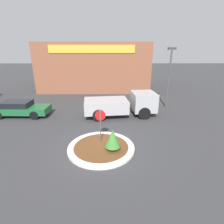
# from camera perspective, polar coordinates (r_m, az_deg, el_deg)

# --- Properties ---
(ground_plane) EXTENTS (120.00, 120.00, 0.00)m
(ground_plane) POSITION_cam_1_polar(r_m,az_deg,el_deg) (10.36, -3.55, -11.86)
(ground_plane) COLOR #38383A
(traffic_island) EXTENTS (3.85, 3.85, 0.14)m
(traffic_island) POSITION_cam_1_polar(r_m,az_deg,el_deg) (10.32, -3.56, -11.52)
(traffic_island) COLOR silver
(traffic_island) RESTS_ON ground_plane
(stop_sign) EXTENTS (0.62, 0.07, 2.13)m
(stop_sign) POSITION_cam_1_polar(r_m,az_deg,el_deg) (10.27, -3.79, -2.98)
(stop_sign) COLOR #4C4C51
(stop_sign) RESTS_ON ground_plane
(island_shrub) EXTENTS (0.85, 0.85, 1.21)m
(island_shrub) POSITION_cam_1_polar(r_m,az_deg,el_deg) (9.63, 0.27, -8.60)
(island_shrub) COLOR brown
(island_shrub) RESTS_ON traffic_island
(utility_truck) EXTENTS (6.14, 2.82, 1.98)m
(utility_truck) POSITION_cam_1_polar(r_m,az_deg,el_deg) (14.79, 3.38, 2.61)
(utility_truck) COLOR #B2B2B7
(utility_truck) RESTS_ON ground_plane
(storefront_building) EXTENTS (14.32, 6.07, 6.18)m
(storefront_building) POSITION_cam_1_polar(r_m,az_deg,el_deg) (24.70, -5.74, 14.52)
(storefront_building) COLOR #93563D
(storefront_building) RESTS_ON ground_plane
(parked_sedan_green) EXTENTS (4.82, 1.85, 1.31)m
(parked_sedan_green) POSITION_cam_1_polar(r_m,az_deg,el_deg) (16.72, -27.94, 1.08)
(parked_sedan_green) COLOR #1E6638
(parked_sedan_green) RESTS_ON ground_plane
(light_pole) EXTENTS (0.70, 0.30, 5.54)m
(light_pole) POSITION_cam_1_polar(r_m,az_deg,el_deg) (17.35, 18.22, 11.98)
(light_pole) COLOR #4C4C51
(light_pole) RESTS_ON ground_plane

